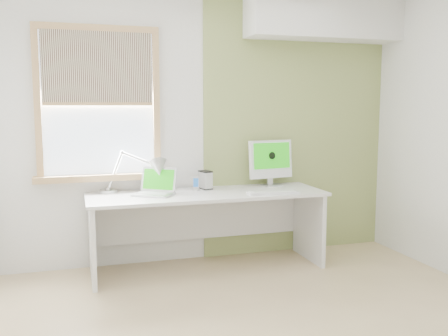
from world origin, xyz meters
name	(u,v)px	position (x,y,z in m)	size (l,w,h in m)	color
room	(271,142)	(0.00, 0.00, 1.30)	(4.04, 3.54, 2.64)	tan
accent_wall	(296,128)	(1.00, 1.74, 1.30)	(2.00, 0.02, 2.60)	#849551
soffit	(324,18)	(1.20, 1.57, 2.40)	(1.60, 0.40, 0.42)	white
window	(99,105)	(-1.00, 1.71, 1.54)	(1.20, 0.14, 1.42)	tan
desk	(206,212)	(-0.06, 1.44, 0.53)	(2.20, 0.70, 0.73)	silver
desk_lamp	(149,171)	(-0.58, 1.54, 0.94)	(0.65, 0.40, 0.39)	silver
laptop	(156,188)	(-0.53, 1.44, 0.79)	(0.44, 0.42, 0.24)	silver
phone_dock	(196,187)	(-0.13, 1.53, 0.77)	(0.08, 0.08, 0.13)	silver
external_drive	(205,180)	(-0.02, 1.59, 0.82)	(0.12, 0.16, 0.18)	silver
imac	(271,160)	(0.66, 1.61, 0.99)	(0.47, 0.18, 0.46)	silver
keyboard	(273,192)	(0.51, 1.16, 0.74)	(0.48, 0.16, 0.02)	white
mouse	(253,193)	(0.32, 1.19, 0.74)	(0.06, 0.10, 0.03)	white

